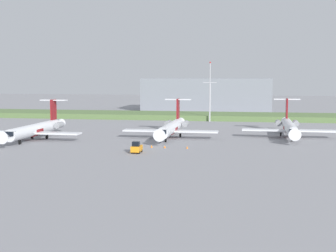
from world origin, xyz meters
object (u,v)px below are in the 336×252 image
Objects in this scene: baggage_tug at (137,148)px; regional_jet_nearest at (36,129)px; regional_jet_second at (171,127)px; safety_cone_mid_marker at (165,147)px; safety_cone_rear_marker at (187,147)px; regional_jet_third at (289,127)px; safety_cone_front_marker at (152,146)px; antenna_mast at (210,97)px.

regional_jet_nearest is at bearing 151.81° from baggage_tug.
regional_jet_second is 16.85m from safety_cone_mid_marker.
regional_jet_third is at bearing 46.10° from safety_cone_rear_marker.
safety_cone_front_marker is at bearing 177.74° from safety_cone_rear_marker.
safety_cone_rear_marker is (7.52, -0.30, 0.00)m from safety_cone_front_marker.
regional_jet_second is 28.92m from regional_jet_third.
safety_cone_mid_marker is at bearing -139.66° from regional_jet_third.
antenna_mast is (36.33, 52.35, 5.66)m from regional_jet_nearest.
safety_cone_mid_marker is 1.00× the size of safety_cone_rear_marker.
regional_jet_third is at bearing 37.45° from safety_cone_front_marker.
regional_jet_third is 56.36× the size of safety_cone_mid_marker.
regional_jet_nearest is 9.69× the size of baggage_tug.
regional_jet_nearest is 33.15m from safety_cone_mid_marker.
baggage_tug is at bearing -97.10° from antenna_mast.
regional_jet_second and regional_jet_third have the same top height.
regional_jet_nearest is 56.36× the size of safety_cone_rear_marker.
safety_cone_mid_marker is at bearing -85.30° from regional_jet_second.
safety_cone_front_marker is (-1.44, -16.55, -2.26)m from regional_jet_second.
safety_cone_front_marker is 2.81m from safety_cone_mid_marker.
baggage_tug is at bearing -96.85° from regional_jet_second.
regional_jet_second is at bearing -97.25° from antenna_mast.
regional_jet_second reaches higher than safety_cone_mid_marker.
antenna_mast reaches higher than safety_cone_rear_marker.
safety_cone_rear_marker is at bearing -70.15° from regional_jet_second.
baggage_tug is at bearing -141.44° from safety_cone_rear_marker.
safety_cone_front_marker is 1.00× the size of safety_cone_mid_marker.
baggage_tug is (-8.39, -67.33, -7.19)m from antenna_mast.
regional_jet_third is 43.92m from antenna_mast.
antenna_mast reaches higher than baggage_tug.
baggage_tug is 5.82× the size of safety_cone_front_marker.
regional_jet_third is (59.07, 15.21, 0.00)m from regional_jet_nearest.
safety_cone_front_marker is at bearing -96.62° from antenna_mast.
safety_cone_front_marker is at bearing -14.39° from regional_jet_nearest.
safety_cone_mid_marker is (-26.88, -22.83, -2.26)m from regional_jet_third.
regional_jet_nearest is 1.58× the size of antenna_mast.
baggage_tug is at bearing -28.19° from regional_jet_nearest.
safety_cone_front_marker is (-6.95, -59.89, -7.92)m from antenna_mast.
regional_jet_third is 56.36× the size of safety_cone_rear_marker.
regional_jet_third reaches higher than baggage_tug.
antenna_mast is 35.64× the size of safety_cone_mid_marker.
regional_jet_nearest reaches higher than safety_cone_rear_marker.
safety_cone_rear_marker is at bearing 38.56° from baggage_tug.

